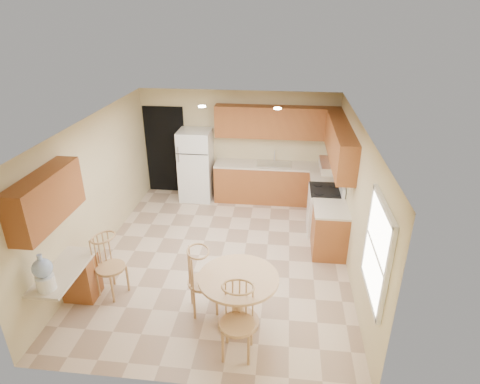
# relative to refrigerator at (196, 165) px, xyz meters

# --- Properties ---
(floor) EXTENTS (5.50, 5.50, 0.00)m
(floor) POSITION_rel_refrigerator_xyz_m (0.95, -2.40, -0.83)
(floor) COLOR #CCB094
(floor) RESTS_ON ground
(ceiling) EXTENTS (4.50, 5.50, 0.02)m
(ceiling) POSITION_rel_refrigerator_xyz_m (0.95, -2.40, 1.67)
(ceiling) COLOR white
(ceiling) RESTS_ON wall_back
(wall_back) EXTENTS (4.50, 0.02, 2.50)m
(wall_back) POSITION_rel_refrigerator_xyz_m (0.95, 0.35, 0.42)
(wall_back) COLOR beige
(wall_back) RESTS_ON floor
(wall_front) EXTENTS (4.50, 0.02, 2.50)m
(wall_front) POSITION_rel_refrigerator_xyz_m (0.95, -5.15, 0.42)
(wall_front) COLOR beige
(wall_front) RESTS_ON floor
(wall_left) EXTENTS (0.02, 5.50, 2.50)m
(wall_left) POSITION_rel_refrigerator_xyz_m (-1.30, -2.40, 0.42)
(wall_left) COLOR beige
(wall_left) RESTS_ON floor
(wall_right) EXTENTS (0.02, 5.50, 2.50)m
(wall_right) POSITION_rel_refrigerator_xyz_m (3.20, -2.40, 0.42)
(wall_right) COLOR beige
(wall_right) RESTS_ON floor
(doorway) EXTENTS (0.90, 0.02, 2.10)m
(doorway) POSITION_rel_refrigerator_xyz_m (-0.80, 0.34, 0.22)
(doorway) COLOR black
(doorway) RESTS_ON floor
(base_cab_back) EXTENTS (2.75, 0.60, 0.87)m
(base_cab_back) POSITION_rel_refrigerator_xyz_m (1.83, 0.05, -0.39)
(base_cab_back) COLOR #9E5728
(base_cab_back) RESTS_ON floor
(counter_back) EXTENTS (2.75, 0.63, 0.04)m
(counter_back) POSITION_rel_refrigerator_xyz_m (1.83, 0.05, 0.06)
(counter_back) COLOR beige
(counter_back) RESTS_ON base_cab_back
(base_cab_right_a) EXTENTS (0.60, 0.59, 0.87)m
(base_cab_right_a) POSITION_rel_refrigerator_xyz_m (2.90, -0.54, -0.39)
(base_cab_right_a) COLOR #9E5728
(base_cab_right_a) RESTS_ON floor
(counter_right_a) EXTENTS (0.63, 0.59, 0.04)m
(counter_right_a) POSITION_rel_refrigerator_xyz_m (2.90, -0.54, 0.06)
(counter_right_a) COLOR beige
(counter_right_a) RESTS_ON base_cab_right_a
(base_cab_right_b) EXTENTS (0.60, 0.80, 0.87)m
(base_cab_right_b) POSITION_rel_refrigerator_xyz_m (2.90, -2.00, -0.39)
(base_cab_right_b) COLOR #9E5728
(base_cab_right_b) RESTS_ON floor
(counter_right_b) EXTENTS (0.63, 0.80, 0.04)m
(counter_right_b) POSITION_rel_refrigerator_xyz_m (2.90, -2.00, 0.06)
(counter_right_b) COLOR beige
(counter_right_b) RESTS_ON base_cab_right_b
(upper_cab_back) EXTENTS (2.75, 0.33, 0.70)m
(upper_cab_back) POSITION_rel_refrigerator_xyz_m (1.83, 0.19, 1.02)
(upper_cab_back) COLOR #9E5728
(upper_cab_back) RESTS_ON wall_back
(upper_cab_right) EXTENTS (0.33, 2.42, 0.70)m
(upper_cab_right) POSITION_rel_refrigerator_xyz_m (3.04, -1.19, 1.02)
(upper_cab_right) COLOR #9E5728
(upper_cab_right) RESTS_ON wall_right
(upper_cab_left) EXTENTS (0.33, 1.40, 0.70)m
(upper_cab_left) POSITION_rel_refrigerator_xyz_m (-1.13, -4.00, 1.02)
(upper_cab_left) COLOR #9E5728
(upper_cab_left) RESTS_ON wall_left
(sink) EXTENTS (0.78, 0.44, 0.01)m
(sink) POSITION_rel_refrigerator_xyz_m (1.80, 0.05, 0.08)
(sink) COLOR silver
(sink) RESTS_ON counter_back
(range_hood) EXTENTS (0.50, 0.76, 0.14)m
(range_hood) POSITION_rel_refrigerator_xyz_m (2.95, -1.22, 0.59)
(range_hood) COLOR silver
(range_hood) RESTS_ON upper_cab_right
(desk_pedestal) EXTENTS (0.48, 0.42, 0.72)m
(desk_pedestal) POSITION_rel_refrigerator_xyz_m (-1.05, -3.72, -0.47)
(desk_pedestal) COLOR #9E5728
(desk_pedestal) RESTS_ON floor
(desk_top) EXTENTS (0.50, 1.20, 0.04)m
(desk_top) POSITION_rel_refrigerator_xyz_m (-1.05, -4.10, -0.08)
(desk_top) COLOR beige
(desk_top) RESTS_ON desk_pedestal
(window) EXTENTS (0.06, 1.12, 1.30)m
(window) POSITION_rel_refrigerator_xyz_m (3.18, -4.25, 0.67)
(window) COLOR white
(window) RESTS_ON wall_right
(can_light_a) EXTENTS (0.14, 0.14, 0.02)m
(can_light_a) POSITION_rel_refrigerator_xyz_m (0.45, -1.20, 1.66)
(can_light_a) COLOR white
(can_light_a) RESTS_ON ceiling
(can_light_b) EXTENTS (0.14, 0.14, 0.02)m
(can_light_b) POSITION_rel_refrigerator_xyz_m (1.85, -1.20, 1.66)
(can_light_b) COLOR white
(can_light_b) RESTS_ON ceiling
(refrigerator) EXTENTS (0.73, 0.71, 1.66)m
(refrigerator) POSITION_rel_refrigerator_xyz_m (0.00, 0.00, 0.00)
(refrigerator) COLOR white
(refrigerator) RESTS_ON floor
(stove) EXTENTS (0.65, 0.76, 1.09)m
(stove) POSITION_rel_refrigerator_xyz_m (2.88, -1.22, -0.36)
(stove) COLOR white
(stove) RESTS_ON floor
(dining_table) EXTENTS (1.12, 1.12, 0.83)m
(dining_table) POSITION_rel_refrigerator_xyz_m (1.46, -4.06, -0.29)
(dining_table) COLOR tan
(dining_table) RESTS_ON floor
(chair_table_a) EXTENTS (0.46, 0.60, 1.05)m
(chair_table_a) POSITION_rel_refrigerator_xyz_m (0.91, -3.91, -0.19)
(chair_table_a) COLOR tan
(chair_table_a) RESTS_ON floor
(chair_table_b) EXTENTS (0.46, 0.46, 1.05)m
(chair_table_b) POSITION_rel_refrigerator_xyz_m (1.51, -4.70, -0.19)
(chair_table_b) COLOR tan
(chair_table_b) RESTS_ON floor
(chair_desk) EXTENTS (0.45, 0.58, 1.02)m
(chair_desk) POSITION_rel_refrigerator_xyz_m (-0.60, -3.70, -0.21)
(chair_desk) COLOR tan
(chair_desk) RESTS_ON floor
(water_crock) EXTENTS (0.26, 0.26, 0.54)m
(water_crock) POSITION_rel_refrigerator_xyz_m (-1.05, -4.52, 0.19)
(water_crock) COLOR white
(water_crock) RESTS_ON desk_top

